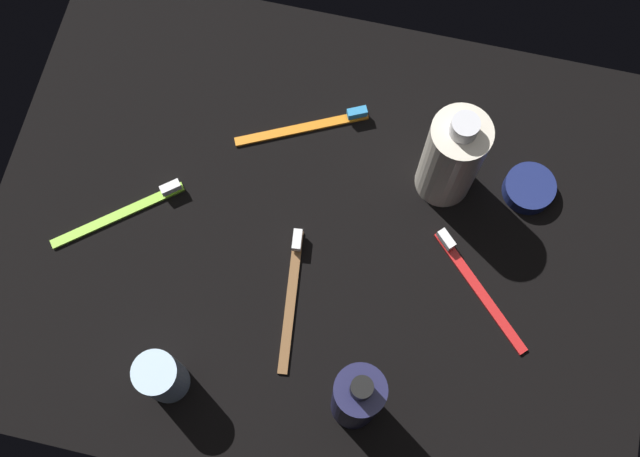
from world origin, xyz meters
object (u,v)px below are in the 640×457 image
at_px(bodywash_bottle, 452,158).
at_px(toothbrush_red, 475,283).
at_px(toothbrush_lime, 126,211).
at_px(toothbrush_orange, 310,125).
at_px(cream_tin_left, 529,188).
at_px(lotion_bottle, 357,399).
at_px(toothbrush_brown, 292,291).
at_px(deodorant_stick, 162,377).

distance_m(bodywash_bottle, toothbrush_red, 0.16).
relative_size(bodywash_bottle, toothbrush_red, 1.28).
xyz_separation_m(toothbrush_lime, toothbrush_orange, (0.20, 0.17, 0.00)).
bearing_deg(bodywash_bottle, cream_tin_left, 5.55).
bearing_deg(bodywash_bottle, lotion_bottle, -99.92).
bearing_deg(toothbrush_red, toothbrush_brown, -164.60).
bearing_deg(lotion_bottle, deodorant_stick, -174.57).
xyz_separation_m(toothbrush_lime, toothbrush_brown, (0.23, -0.06, 0.00)).
height_order(lotion_bottle, toothbrush_brown, lotion_bottle).
relative_size(bodywash_bottle, toothbrush_lime, 1.18).
bearing_deg(toothbrush_red, cream_tin_left, 71.21).
height_order(lotion_bottle, bodywash_bottle, lotion_bottle).
bearing_deg(lotion_bottle, toothbrush_red, 56.96).
height_order(bodywash_bottle, deodorant_stick, bodywash_bottle).
height_order(deodorant_stick, cream_tin_left, deodorant_stick).
bearing_deg(deodorant_stick, bodywash_bottle, 49.95).
bearing_deg(cream_tin_left, deodorant_stick, -138.72).
bearing_deg(toothbrush_red, toothbrush_lime, -179.39).
distance_m(deodorant_stick, toothbrush_lime, 0.23).
bearing_deg(toothbrush_orange, toothbrush_lime, -140.28).
distance_m(toothbrush_orange, cream_tin_left, 0.30).
bearing_deg(bodywash_bottle, toothbrush_orange, 168.69).
xyz_separation_m(toothbrush_brown, cream_tin_left, (0.27, 0.20, 0.00)).
relative_size(bodywash_bottle, toothbrush_brown, 0.97).
relative_size(bodywash_bottle, deodorant_stick, 1.90).
height_order(toothbrush_brown, toothbrush_orange, same).
bearing_deg(toothbrush_orange, lotion_bottle, -68.98).
distance_m(lotion_bottle, bodywash_bottle, 0.31).
relative_size(toothbrush_brown, toothbrush_orange, 1.08).
height_order(bodywash_bottle, cream_tin_left, bodywash_bottle).
relative_size(toothbrush_lime, toothbrush_orange, 0.88).
bearing_deg(cream_tin_left, lotion_bottle, -117.28).
relative_size(toothbrush_brown, toothbrush_red, 1.32).
distance_m(lotion_bottle, toothbrush_orange, 0.38).
height_order(lotion_bottle, toothbrush_red, lotion_bottle).
bearing_deg(toothbrush_brown, bodywash_bottle, 50.10).
distance_m(deodorant_stick, cream_tin_left, 0.51).
xyz_separation_m(toothbrush_lime, toothbrush_red, (0.45, 0.00, 0.00)).
distance_m(bodywash_bottle, toothbrush_brown, 0.25).
relative_size(deodorant_stick, toothbrush_brown, 0.51).
distance_m(bodywash_bottle, toothbrush_orange, 0.20).
bearing_deg(lotion_bottle, cream_tin_left, 62.72).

